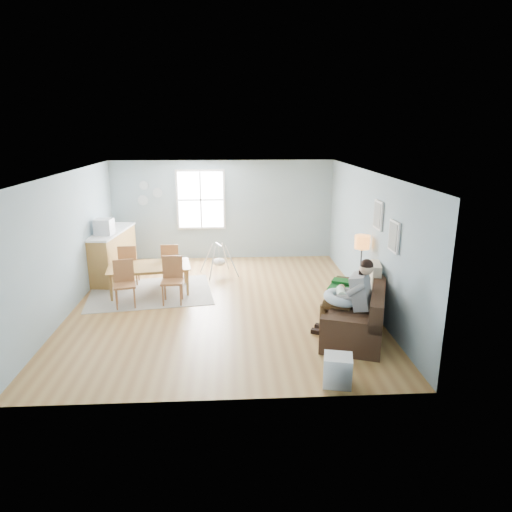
{
  "coord_description": "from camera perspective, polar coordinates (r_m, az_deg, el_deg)",
  "views": [
    {
      "loc": [
        0.19,
        -8.89,
        3.53
      ],
      "look_at": [
        0.7,
        0.06,
        1.0
      ],
      "focal_mm": 32.0,
      "sensor_mm": 36.0,
      "label": 1
    }
  ],
  "objects": [
    {
      "name": "storage_cube",
      "position": [
        6.75,
        10.09,
        -13.87
      ],
      "size": [
        0.47,
        0.43,
        0.44
      ],
      "color": "silver",
      "rests_on": "room"
    },
    {
      "name": "sofa",
      "position": [
        8.43,
        12.77,
        -7.02
      ],
      "size": [
        1.67,
        2.44,
        0.91
      ],
      "color": "black",
      "rests_on": "room"
    },
    {
      "name": "rug",
      "position": [
        10.42,
        -13.02,
        -4.45
      ],
      "size": [
        2.89,
        2.35,
        0.01
      ],
      "primitive_type": "cube",
      "rotation": [
        0.0,
        0.0,
        0.14
      ],
      "color": "gray",
      "rests_on": "room"
    },
    {
      "name": "father",
      "position": [
        7.98,
        11.78,
        -4.81
      ],
      "size": [
        1.07,
        0.81,
        1.44
      ],
      "color": "gray",
      "rests_on": "sofa"
    },
    {
      "name": "chair_nw",
      "position": [
        10.9,
        -15.65,
        -0.75
      ],
      "size": [
        0.46,
        0.46,
        0.96
      ],
      "color": "brown",
      "rests_on": "rug"
    },
    {
      "name": "toddler",
      "position": [
        8.48,
        12.48,
        -3.68
      ],
      "size": [
        0.59,
        0.4,
        0.87
      ],
      "color": "white",
      "rests_on": "sofa"
    },
    {
      "name": "chair_se",
      "position": [
        9.62,
        -10.41,
        -2.53
      ],
      "size": [
        0.45,
        0.45,
        0.97
      ],
      "color": "brown",
      "rests_on": "rug"
    },
    {
      "name": "nursing_pillow",
      "position": [
        8.01,
        10.54,
        -5.15
      ],
      "size": [
        0.8,
        0.79,
        0.24
      ],
      "primitive_type": "torus",
      "rotation": [
        0.0,
        0.14,
        -0.41
      ],
      "color": "silver",
      "rests_on": "father"
    },
    {
      "name": "counter",
      "position": [
        11.63,
        -17.56,
        0.31
      ],
      "size": [
        0.82,
        2.11,
        1.15
      ],
      "color": "brown",
      "rests_on": "room"
    },
    {
      "name": "chair_ne",
      "position": [
        10.87,
        -10.66,
        -0.53
      ],
      "size": [
        0.45,
        0.45,
        0.94
      ],
      "color": "brown",
      "rests_on": "rug"
    },
    {
      "name": "dining_table",
      "position": [
        10.32,
        -13.12,
        -2.87
      ],
      "size": [
        1.9,
        1.25,
        0.62
      ],
      "primitive_type": "imported",
      "rotation": [
        0.0,
        0.0,
        0.16
      ],
      "color": "brown",
      "rests_on": "rug"
    },
    {
      "name": "monitor",
      "position": [
        11.1,
        -18.48,
        3.5
      ],
      "size": [
        0.42,
        0.4,
        0.36
      ],
      "color": "silver",
      "rests_on": "counter"
    },
    {
      "name": "chair_sw",
      "position": [
        9.66,
        -16.14,
        -2.92
      ],
      "size": [
        0.51,
        0.51,
        0.95
      ],
      "color": "brown",
      "rests_on": "rug"
    },
    {
      "name": "infant",
      "position": [
        8.02,
        10.58,
        -4.38
      ],
      "size": [
        0.21,
        0.42,
        0.16
      ],
      "color": "silver",
      "rests_on": "nursing_pillow"
    },
    {
      "name": "wall_plates",
      "position": [
        12.67,
        -13.34,
        7.61
      ],
      "size": [
        0.67,
        0.02,
        0.66
      ],
      "color": "#A7BBC8",
      "rests_on": "room"
    },
    {
      "name": "floor_lamp",
      "position": [
        9.32,
        13.09,
        0.97
      ],
      "size": [
        0.3,
        0.3,
        1.47
      ],
      "color": "black",
      "rests_on": "room"
    },
    {
      "name": "beige_pillow",
      "position": [
        8.8,
        14.69,
        -2.63
      ],
      "size": [
        0.27,
        0.57,
        0.55
      ],
      "primitive_type": "cube",
      "rotation": [
        0.0,
        0.0,
        -0.21
      ],
      "color": "#C1B393",
      "rests_on": "sofa"
    },
    {
      "name": "pictures",
      "position": [
        8.49,
        15.9,
        3.72
      ],
      "size": [
        0.05,
        1.34,
        0.74
      ],
      "color": "silver",
      "rests_on": "room"
    },
    {
      "name": "green_throw",
      "position": [
        9.05,
        12.65,
        -3.7
      ],
      "size": [
        1.3,
        1.22,
        0.04
      ],
      "primitive_type": "cube",
      "rotation": [
        0.0,
        0.0,
        -0.46
      ],
      "color": "#125119",
      "rests_on": "sofa"
    },
    {
      "name": "window",
      "position": [
        12.52,
        -6.92,
        7.0
      ],
      "size": [
        1.32,
        0.08,
        1.62
      ],
      "color": "silver",
      "rests_on": "room"
    },
    {
      "name": "room",
      "position": [
        8.97,
        -4.53,
        8.59
      ],
      "size": [
        8.4,
        9.4,
        3.9
      ],
      "color": "olive"
    },
    {
      "name": "baby_swing",
      "position": [
        11.28,
        -4.64,
        -0.65
      ],
      "size": [
        0.99,
        1.0,
        0.79
      ],
      "color": "silver",
      "rests_on": "room"
    }
  ]
}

